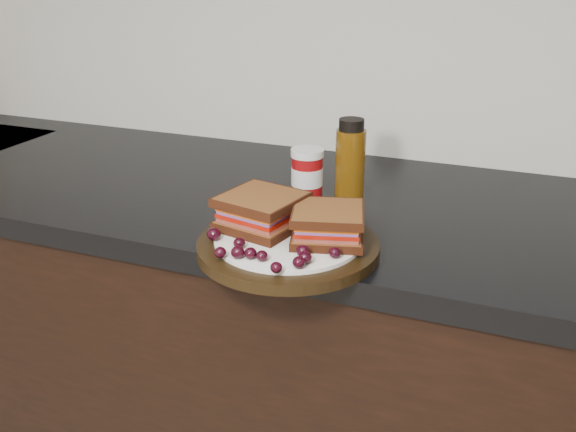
% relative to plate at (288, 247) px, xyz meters
% --- Properties ---
extents(base_cabinets, '(3.96, 0.58, 0.86)m').
position_rel_plate_xyz_m(base_cabinets, '(-0.03, 0.24, -0.48)').
color(base_cabinets, black).
rests_on(base_cabinets, ground_plane).
extents(countertop, '(3.98, 0.60, 0.04)m').
position_rel_plate_xyz_m(countertop, '(-0.03, 0.24, -0.03)').
color(countertop, black).
rests_on(countertop, base_cabinets).
extents(plate, '(0.28, 0.28, 0.02)m').
position_rel_plate_xyz_m(plate, '(0.00, 0.00, 0.00)').
color(plate, black).
rests_on(plate, countertop).
extents(sandwich_left, '(0.14, 0.14, 0.05)m').
position_rel_plate_xyz_m(sandwich_left, '(-0.05, 0.02, 0.04)').
color(sandwich_left, brown).
rests_on(sandwich_left, plate).
extents(sandwich_right, '(0.13, 0.13, 0.05)m').
position_rel_plate_xyz_m(sandwich_right, '(0.06, 0.02, 0.04)').
color(sandwich_right, brown).
rests_on(sandwich_right, plate).
extents(grape_0, '(0.02, 0.02, 0.02)m').
position_rel_plate_xyz_m(grape_0, '(-0.10, -0.05, 0.02)').
color(grape_0, black).
rests_on(grape_0, plate).
extents(grape_1, '(0.02, 0.02, 0.02)m').
position_rel_plate_xyz_m(grape_1, '(-0.05, -0.06, 0.02)').
color(grape_1, black).
rests_on(grape_1, plate).
extents(grape_2, '(0.02, 0.02, 0.02)m').
position_rel_plate_xyz_m(grape_2, '(-0.06, -0.10, 0.02)').
color(grape_2, black).
rests_on(grape_2, plate).
extents(grape_3, '(0.02, 0.02, 0.02)m').
position_rel_plate_xyz_m(grape_3, '(-0.04, -0.09, 0.02)').
color(grape_3, black).
rests_on(grape_3, plate).
extents(grape_4, '(0.02, 0.02, 0.02)m').
position_rel_plate_xyz_m(grape_4, '(-0.02, -0.09, 0.02)').
color(grape_4, black).
rests_on(grape_4, plate).
extents(grape_5, '(0.02, 0.02, 0.02)m').
position_rel_plate_xyz_m(grape_5, '(-0.00, -0.09, 0.02)').
color(grape_5, black).
rests_on(grape_5, plate).
extents(grape_6, '(0.02, 0.02, 0.02)m').
position_rel_plate_xyz_m(grape_6, '(0.03, -0.11, 0.02)').
color(grape_6, black).
rests_on(grape_6, plate).
extents(grape_7, '(0.02, 0.02, 0.02)m').
position_rel_plate_xyz_m(grape_7, '(0.05, -0.09, 0.02)').
color(grape_7, black).
rests_on(grape_7, plate).
extents(grape_8, '(0.02, 0.02, 0.02)m').
position_rel_plate_xyz_m(grape_8, '(0.05, -0.07, 0.02)').
color(grape_8, black).
rests_on(grape_8, plate).
extents(grape_9, '(0.02, 0.02, 0.02)m').
position_rel_plate_xyz_m(grape_9, '(0.04, -0.05, 0.02)').
color(grape_9, black).
rests_on(grape_9, plate).
extents(grape_10, '(0.02, 0.02, 0.02)m').
position_rel_plate_xyz_m(grape_10, '(0.09, -0.04, 0.02)').
color(grape_10, black).
rests_on(grape_10, plate).
extents(grape_11, '(0.02, 0.02, 0.02)m').
position_rel_plate_xyz_m(grape_11, '(0.07, -0.01, 0.02)').
color(grape_11, black).
rests_on(grape_11, plate).
extents(grape_12, '(0.02, 0.02, 0.02)m').
position_rel_plate_xyz_m(grape_12, '(0.08, -0.00, 0.02)').
color(grape_12, black).
rests_on(grape_12, plate).
extents(grape_13, '(0.02, 0.02, 0.02)m').
position_rel_plate_xyz_m(grape_13, '(0.09, 0.04, 0.02)').
color(grape_13, black).
rests_on(grape_13, plate).
extents(grape_14, '(0.02, 0.02, 0.02)m').
position_rel_plate_xyz_m(grape_14, '(0.07, 0.05, 0.02)').
color(grape_14, black).
rests_on(grape_14, plate).
extents(grape_15, '(0.02, 0.02, 0.02)m').
position_rel_plate_xyz_m(grape_15, '(-0.04, 0.04, 0.02)').
color(grape_15, black).
rests_on(grape_15, plate).
extents(grape_16, '(0.02, 0.02, 0.02)m').
position_rel_plate_xyz_m(grape_16, '(-0.07, 0.04, 0.02)').
color(grape_16, black).
rests_on(grape_16, plate).
extents(grape_17, '(0.02, 0.02, 0.02)m').
position_rel_plate_xyz_m(grape_17, '(-0.06, 0.03, 0.02)').
color(grape_17, black).
rests_on(grape_17, plate).
extents(grape_18, '(0.02, 0.02, 0.02)m').
position_rel_plate_xyz_m(grape_18, '(-0.09, 0.00, 0.02)').
color(grape_18, black).
rests_on(grape_18, plate).
extents(grape_19, '(0.02, 0.02, 0.02)m').
position_rel_plate_xyz_m(grape_19, '(-0.08, -0.01, 0.02)').
color(grape_19, black).
rests_on(grape_19, plate).
extents(grape_20, '(0.02, 0.02, 0.02)m').
position_rel_plate_xyz_m(grape_20, '(-0.04, 0.03, 0.02)').
color(grape_20, black).
rests_on(grape_20, plate).
extents(grape_21, '(0.02, 0.02, 0.02)m').
position_rel_plate_xyz_m(grape_21, '(-0.06, 0.01, 0.02)').
color(grape_21, black).
rests_on(grape_21, plate).
extents(grape_22, '(0.01, 0.01, 0.01)m').
position_rel_plate_xyz_m(grape_22, '(-0.06, -0.01, 0.02)').
color(grape_22, black).
rests_on(grape_22, plate).
extents(condiment_jar, '(0.07, 0.07, 0.09)m').
position_rel_plate_xyz_m(condiment_jar, '(-0.06, 0.25, 0.04)').
color(condiment_jar, maroon).
rests_on(condiment_jar, countertop).
extents(oil_bottle, '(0.06, 0.06, 0.15)m').
position_rel_plate_xyz_m(oil_bottle, '(0.02, 0.26, 0.07)').
color(oil_bottle, '#503008').
rests_on(oil_bottle, countertop).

